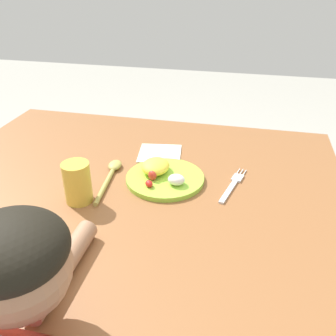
{
  "coord_description": "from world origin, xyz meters",
  "views": [
    {
      "loc": [
        0.29,
        -0.82,
        1.26
      ],
      "look_at": [
        0.09,
        0.08,
        0.74
      ],
      "focal_mm": 39.03,
      "sensor_mm": 36.0,
      "label": 1
    }
  ],
  "objects": [
    {
      "name": "napkin",
      "position": [
        0.04,
        0.2,
        0.72
      ],
      "size": [
        0.15,
        0.15,
        0.0
      ],
      "primitive_type": "cube",
      "rotation": [
        0.0,
        0.0,
        0.14
      ],
      "color": "white",
      "rests_on": "dining_table"
    },
    {
      "name": "plate",
      "position": [
        0.09,
        0.04,
        0.74
      ],
      "size": [
        0.22,
        0.22,
        0.05
      ],
      "color": "#97D23D",
      "rests_on": "dining_table"
    },
    {
      "name": "spoon",
      "position": [
        -0.07,
        0.03,
        0.73
      ],
      "size": [
        0.05,
        0.23,
        0.02
      ],
      "rotation": [
        0.0,
        0.0,
        1.67
      ],
      "color": "#A99D4B",
      "rests_on": "dining_table"
    },
    {
      "name": "fork",
      "position": [
        0.28,
        0.05,
        0.73
      ],
      "size": [
        0.07,
        0.19,
        0.01
      ],
      "rotation": [
        0.0,
        0.0,
        1.32
      ],
      "color": "silver",
      "rests_on": "dining_table"
    },
    {
      "name": "dining_table",
      "position": [
        0.0,
        0.0,
        0.63
      ],
      "size": [
        1.18,
        0.96,
        0.72
      ],
      "color": "brown",
      "rests_on": "ground_plane"
    },
    {
      "name": "drinking_cup",
      "position": [
        -0.1,
        -0.1,
        0.78
      ],
      "size": [
        0.07,
        0.07,
        0.11
      ],
      "primitive_type": "cylinder",
      "color": "gold",
      "rests_on": "dining_table"
    }
  ]
}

